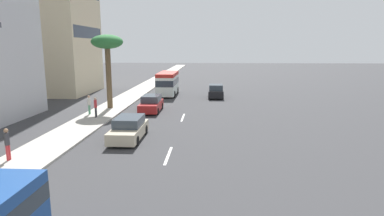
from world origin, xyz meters
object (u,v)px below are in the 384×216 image
at_px(pedestrian_near_lamp, 96,106).
at_px(palm_tree, 107,46).
at_px(car_fourth, 216,91).
at_px(pedestrian_by_tree, 89,104).
at_px(pedestrian_mid_block, 7,143).
at_px(car_fifth, 129,129).
at_px(minibus_third, 168,83).
at_px(car_second, 151,104).

height_order(pedestrian_near_lamp, palm_tree, palm_tree).
xyz_separation_m(car_fourth, pedestrian_by_tree, (-11.59, 11.93, 0.34)).
xyz_separation_m(pedestrian_mid_block, palm_tree, (15.71, -0.80, 5.25)).
bearing_deg(car_fifth, palm_tree, -156.56).
bearing_deg(minibus_third, pedestrian_mid_block, -11.94).
bearing_deg(pedestrian_by_tree, palm_tree, 133.19).
relative_size(car_fifth, pedestrian_near_lamp, 2.61).
relative_size(car_fourth, palm_tree, 0.56).
bearing_deg(pedestrian_mid_block, pedestrian_by_tree, 137.96).
bearing_deg(pedestrian_mid_block, car_fourth, 111.21).
height_order(car_fifth, palm_tree, palm_tree).
xyz_separation_m(car_second, pedestrian_near_lamp, (-3.62, 4.31, 0.39)).
height_order(car_second, pedestrian_near_lamp, pedestrian_near_lamp).
relative_size(car_second, minibus_third, 0.66).
height_order(minibus_third, palm_tree, palm_tree).
relative_size(pedestrian_near_lamp, palm_tree, 0.24).
distance_m(car_second, minibus_third, 11.20).
height_order(pedestrian_near_lamp, pedestrian_mid_block, pedestrian_mid_block).
xyz_separation_m(minibus_third, car_fourth, (-1.89, -6.33, -0.87)).
bearing_deg(pedestrian_mid_block, pedestrian_near_lamp, 132.51).
height_order(car_fourth, pedestrian_mid_block, pedestrian_mid_block).
relative_size(pedestrian_by_tree, palm_tree, 0.24).
relative_size(car_second, car_fifth, 0.97).
height_order(car_second, pedestrian_mid_block, pedestrian_mid_block).
bearing_deg(car_fifth, car_fourth, 161.56).
relative_size(car_fourth, pedestrian_by_tree, 2.34).
height_order(pedestrian_by_tree, palm_tree, palm_tree).
distance_m(car_fourth, pedestrian_by_tree, 16.63).
height_order(minibus_third, pedestrian_by_tree, minibus_third).
relative_size(minibus_third, car_fourth, 1.67).
bearing_deg(car_fifth, pedestrian_mid_block, -47.71).
height_order(minibus_third, car_fourth, minibus_third).
relative_size(pedestrian_near_lamp, pedestrian_by_tree, 1.01).
bearing_deg(minibus_third, car_fourth, 73.37).
xyz_separation_m(pedestrian_near_lamp, palm_tree, (4.58, 0.15, 5.25)).
bearing_deg(car_second, minibus_third, 178.87).
xyz_separation_m(car_fifth, pedestrian_by_tree, (7.45, 5.58, 0.40)).
bearing_deg(pedestrian_near_lamp, car_second, 115.44).
distance_m(car_fifth, pedestrian_near_lamp, 7.64).
bearing_deg(car_fourth, pedestrian_by_tree, 134.16).
bearing_deg(car_fourth, car_fifth, 161.56).
bearing_deg(pedestrian_near_lamp, pedestrian_by_tree, -155.00).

